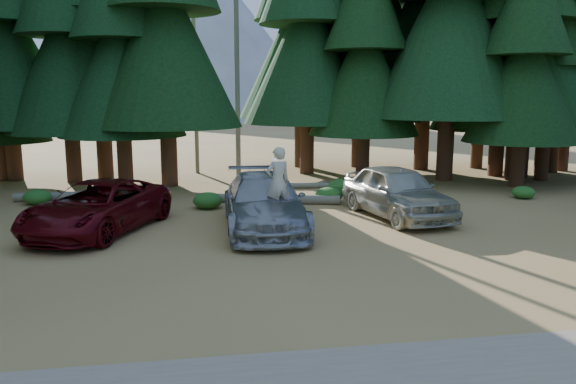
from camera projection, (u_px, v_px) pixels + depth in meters
The scene contains 19 objects.
ground at pixel (250, 264), 13.53m from camera, with size 160.00×160.00×0.00m, color olive.
forest_belt_north at pixel (222, 175), 28.11m from camera, with size 36.00×7.00×22.00m, color black, non-canonical shape.
snag_front at pixel (237, 52), 26.71m from camera, with size 0.24×0.24×12.00m, color #6A6455.
snag_back at pixel (195, 74), 28.02m from camera, with size 0.20×0.20×10.00m, color #6A6455.
mountain_peak at pixel (186, 42), 96.66m from camera, with size 48.00×50.00×28.00m.
red_pickup at pixel (98, 207), 16.51m from camera, with size 2.51×5.44×1.51m, color #50060D.
silver_minivan_center at pixel (264, 202), 16.83m from camera, with size 2.31×5.68×1.65m, color #999BA0.
silver_minivan_right at pixel (397, 191), 18.51m from camera, with size 2.03×5.04×1.72m, color #B1AE9D.
frisbee_player at pixel (278, 182), 15.78m from camera, with size 0.85×0.69×2.00m.
log_left at pixel (79, 196), 21.55m from camera, with size 0.34×0.34×4.74m, color #6A6455.
log_mid at pixel (299, 186), 24.21m from camera, with size 0.24×0.24×2.93m, color #6A6455.
log_right at pixel (268, 199), 20.91m from camera, with size 0.34×0.34×5.32m, color #6A6455.
shrub_far_left at pixel (37, 197), 20.72m from camera, with size 1.01×1.01×0.55m, color #265A1B.
shrub_left at pixel (111, 194), 21.68m from camera, with size 0.80×0.80×0.44m, color #265A1B.
shrub_center_left at pixel (208, 200), 19.98m from camera, with size 1.05×1.05×0.58m, color #265A1B.
shrub_center_right at pixel (329, 195), 21.12m from camera, with size 1.03×1.03×0.57m, color #265A1B.
shrub_right at pixel (345, 187), 22.77m from camera, with size 1.11×1.11×0.61m, color #265A1B.
shrub_far_right at pixel (342, 187), 22.80m from camera, with size 1.12×1.12×0.62m, color #265A1B.
shrub_edge_east at pixel (523, 192), 21.87m from camera, with size 0.87×0.87×0.48m, color #265A1B.
Camera 1 is at (-1.20, -13.00, 4.07)m, focal length 35.00 mm.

